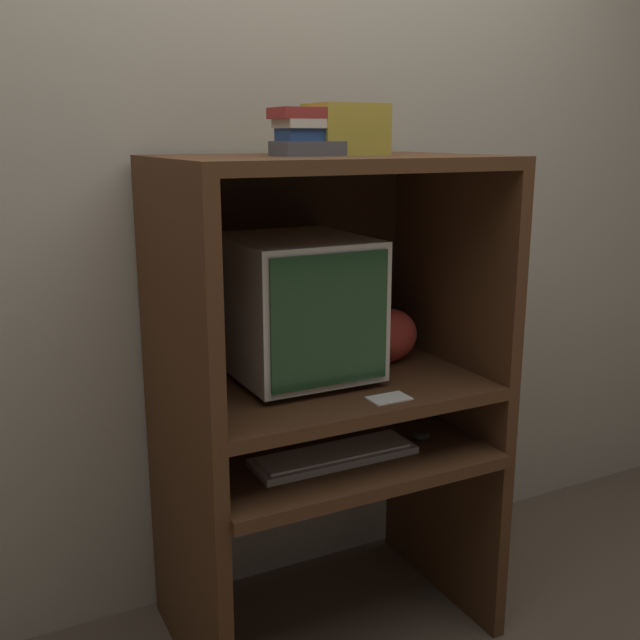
# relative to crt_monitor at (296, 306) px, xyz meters

# --- Properties ---
(wall_back) EXTENTS (6.00, 0.06, 2.60)m
(wall_back) POSITION_rel_crt_monitor_xyz_m (0.07, 0.31, 0.27)
(wall_back) COLOR #B2A893
(wall_back) RESTS_ON ground_plane
(desk_base) EXTENTS (0.92, 0.65, 0.61)m
(desk_base) POSITION_rel_crt_monitor_xyz_m (0.07, -0.10, -0.64)
(desk_base) COLOR #4C2D19
(desk_base) RESTS_ON ground_plane
(desk_monitor_shelf) EXTENTS (0.92, 0.62, 0.20)m
(desk_monitor_shelf) POSITION_rel_crt_monitor_xyz_m (0.07, -0.06, -0.26)
(desk_monitor_shelf) COLOR #4C2D19
(desk_monitor_shelf) RESTS_ON desk_base
(hutch_upper) EXTENTS (0.92, 0.62, 0.64)m
(hutch_upper) POSITION_rel_crt_monitor_xyz_m (0.07, -0.03, 0.21)
(hutch_upper) COLOR #4C2D19
(hutch_upper) RESTS_ON desk_monitor_shelf
(crt_monitor) EXTENTS (0.38, 0.44, 0.41)m
(crt_monitor) POSITION_rel_crt_monitor_xyz_m (0.00, 0.00, 0.00)
(crt_monitor) COLOR beige
(crt_monitor) RESTS_ON desk_monitor_shelf
(keyboard) EXTENTS (0.47, 0.15, 0.03)m
(keyboard) POSITION_rel_crt_monitor_xyz_m (0.03, -0.18, -0.40)
(keyboard) COLOR beige
(keyboard) RESTS_ON desk_base
(mouse) EXTENTS (0.06, 0.04, 0.03)m
(mouse) POSITION_rel_crt_monitor_xyz_m (0.33, -0.18, -0.40)
(mouse) COLOR #28282B
(mouse) RESTS_ON desk_base
(snack_bag) EXTENTS (0.21, 0.16, 0.17)m
(snack_bag) POSITION_rel_crt_monitor_xyz_m (0.31, 0.00, -0.13)
(snack_bag) COLOR #BC382D
(snack_bag) RESTS_ON desk_monitor_shelf
(book_stack) EXTENTS (0.18, 0.13, 0.12)m
(book_stack) POSITION_rel_crt_monitor_xyz_m (0.01, -0.07, 0.49)
(book_stack) COLOR #4C4C51
(book_stack) RESTS_ON hutch_upper
(paper_card) EXTENTS (0.11, 0.07, 0.00)m
(paper_card) POSITION_rel_crt_monitor_xyz_m (0.14, -0.29, -0.21)
(paper_card) COLOR white
(paper_card) RESTS_ON desk_monitor_shelf
(storage_box) EXTENTS (0.20, 0.17, 0.14)m
(storage_box) POSITION_rel_crt_monitor_xyz_m (0.13, -0.05, 0.49)
(storage_box) COLOR gold
(storage_box) RESTS_ON hutch_upper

